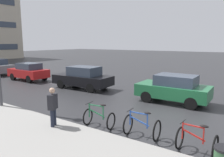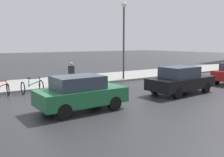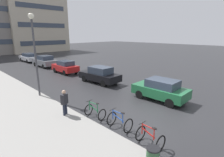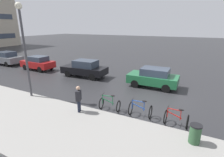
% 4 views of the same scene
% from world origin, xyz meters
% --- Properties ---
extents(ground_plane, '(140.00, 140.00, 0.00)m').
position_xyz_m(ground_plane, '(0.00, 0.00, 0.00)').
color(ground_plane, '#28282B').
extents(sidewalk_kerb, '(4.80, 60.00, 0.14)m').
position_xyz_m(sidewalk_kerb, '(-6.00, 10.00, 0.07)').
color(sidewalk_kerb, gray).
rests_on(sidewalk_kerb, ground).
extents(bicycle_second, '(0.80, 1.21, 0.98)m').
position_xyz_m(bicycle_second, '(-3.01, 0.03, 0.41)').
color(bicycle_second, black).
rests_on(bicycle_second, ground).
extents(bicycle_third, '(0.80, 1.21, 0.98)m').
position_xyz_m(bicycle_third, '(-3.11, 1.87, 0.39)').
color(bicycle_third, black).
rests_on(bicycle_third, ground).
extents(car_green, '(1.91, 3.94, 1.57)m').
position_xyz_m(car_green, '(2.12, 0.64, 0.81)').
color(car_green, '#1E6038').
rests_on(car_green, ground).
extents(car_black, '(2.05, 4.47, 1.62)m').
position_xyz_m(car_black, '(2.06, 7.33, 0.81)').
color(car_black, black).
rests_on(car_black, ground).
extents(pedestrian, '(0.46, 0.37, 1.66)m').
position_xyz_m(pedestrian, '(-4.28, 3.20, 0.93)').
color(pedestrian, '#1E2333').
rests_on(pedestrian, ground).
extents(streetlamp, '(0.42, 0.42, 6.15)m').
position_xyz_m(streetlamp, '(-3.93, 7.57, 4.08)').
color(streetlamp, '#424247').
rests_on(streetlamp, ground).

